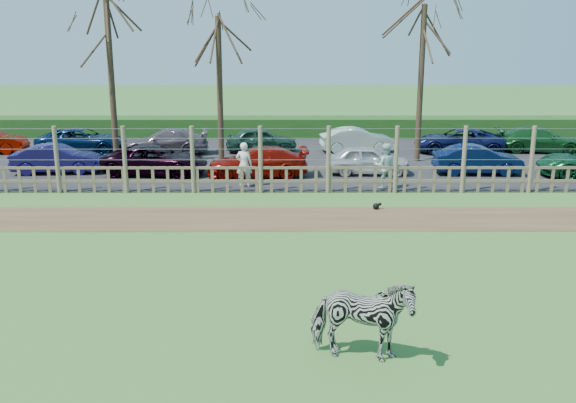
{
  "coord_description": "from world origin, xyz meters",
  "views": [
    {
      "loc": [
        0.96,
        -15.21,
        5.74
      ],
      "look_at": [
        1.0,
        2.5,
        1.1
      ],
      "focal_mm": 40.0,
      "sensor_mm": 36.0,
      "label": 1
    }
  ],
  "objects_px": {
    "tree_mid": "(219,54)",
    "visitor_b": "(385,166)",
    "visitor_a": "(244,165)",
    "car_1": "(57,159)",
    "tree_left": "(109,37)",
    "crow": "(376,206)",
    "car_4": "(367,160)",
    "car_13": "(539,140)",
    "car_2": "(155,160)",
    "car_3": "(257,162)",
    "car_5": "(478,160)",
    "car_8": "(82,141)",
    "car_12": "(459,141)",
    "car_9": "(166,142)",
    "car_11": "(357,140)",
    "zebra": "(361,319)",
    "tree_right": "(423,45)",
    "car_10": "(261,140)"
  },
  "relations": [
    {
      "from": "visitor_b",
      "to": "car_13",
      "type": "xyz_separation_m",
      "value": [
        8.81,
        7.76,
        -0.26
      ]
    },
    {
      "from": "car_8",
      "to": "car_9",
      "type": "bearing_deg",
      "value": -98.2
    },
    {
      "from": "crow",
      "to": "car_4",
      "type": "xyz_separation_m",
      "value": [
        0.35,
        5.49,
        0.52
      ]
    },
    {
      "from": "crow",
      "to": "zebra",
      "type": "bearing_deg",
      "value": -99.33
    },
    {
      "from": "tree_mid",
      "to": "visitor_b",
      "type": "height_order",
      "value": "tree_mid"
    },
    {
      "from": "tree_right",
      "to": "car_10",
      "type": "distance_m",
      "value": 8.95
    },
    {
      "from": "car_4",
      "to": "car_13",
      "type": "distance_m",
      "value": 10.52
    },
    {
      "from": "car_8",
      "to": "visitor_b",
      "type": "bearing_deg",
      "value": -121.59
    },
    {
      "from": "zebra",
      "to": "car_3",
      "type": "xyz_separation_m",
      "value": [
        -2.54,
        15.31,
        -0.16
      ]
    },
    {
      "from": "tree_left",
      "to": "visitor_b",
      "type": "relative_size",
      "value": 4.57
    },
    {
      "from": "visitor_a",
      "to": "car_5",
      "type": "height_order",
      "value": "visitor_a"
    },
    {
      "from": "visitor_a",
      "to": "car_1",
      "type": "bearing_deg",
      "value": -11.31
    },
    {
      "from": "tree_left",
      "to": "car_2",
      "type": "height_order",
      "value": "tree_left"
    },
    {
      "from": "visitor_a",
      "to": "crow",
      "type": "bearing_deg",
      "value": 151.95
    },
    {
      "from": "visitor_a",
      "to": "tree_mid",
      "type": "bearing_deg",
      "value": -67.82
    },
    {
      "from": "car_4",
      "to": "car_11",
      "type": "distance_m",
      "value": 5.25
    },
    {
      "from": "tree_left",
      "to": "car_9",
      "type": "xyz_separation_m",
      "value": [
        1.56,
        3.27,
        -4.98
      ]
    },
    {
      "from": "tree_mid",
      "to": "car_8",
      "type": "height_order",
      "value": "tree_mid"
    },
    {
      "from": "visitor_b",
      "to": "crow",
      "type": "height_order",
      "value": "visitor_b"
    },
    {
      "from": "car_2",
      "to": "car_12",
      "type": "xyz_separation_m",
      "value": [
        13.97,
        4.94,
        0.0
      ]
    },
    {
      "from": "crow",
      "to": "car_8",
      "type": "relative_size",
      "value": 0.07
    },
    {
      "from": "car_3",
      "to": "car_12",
      "type": "distance_m",
      "value": 11.08
    },
    {
      "from": "visitor_b",
      "to": "car_5",
      "type": "height_order",
      "value": "visitor_b"
    },
    {
      "from": "crow",
      "to": "car_9",
      "type": "bearing_deg",
      "value": 131.41
    },
    {
      "from": "visitor_b",
      "to": "car_1",
      "type": "height_order",
      "value": "visitor_b"
    },
    {
      "from": "tree_right",
      "to": "car_3",
      "type": "bearing_deg",
      "value": -155.1
    },
    {
      "from": "crow",
      "to": "visitor_a",
      "type": "bearing_deg",
      "value": 145.69
    },
    {
      "from": "car_8",
      "to": "tree_mid",
      "type": "bearing_deg",
      "value": -113.25
    },
    {
      "from": "car_12",
      "to": "car_5",
      "type": "bearing_deg",
      "value": 1.77
    },
    {
      "from": "car_4",
      "to": "car_10",
      "type": "relative_size",
      "value": 1.0
    },
    {
      "from": "car_1",
      "to": "car_12",
      "type": "height_order",
      "value": "same"
    },
    {
      "from": "crow",
      "to": "car_12",
      "type": "bearing_deg",
      "value": 62.27
    },
    {
      "from": "car_9",
      "to": "car_5",
      "type": "bearing_deg",
      "value": 67.08
    },
    {
      "from": "car_1",
      "to": "car_3",
      "type": "xyz_separation_m",
      "value": [
        8.5,
        -0.74,
        0.0
      ]
    },
    {
      "from": "car_11",
      "to": "crow",
      "type": "bearing_deg",
      "value": 171.92
    },
    {
      "from": "car_13",
      "to": "tree_right",
      "type": "bearing_deg",
      "value": 116.57
    },
    {
      "from": "car_3",
      "to": "car_12",
      "type": "bearing_deg",
      "value": 115.02
    },
    {
      "from": "crow",
      "to": "car_2",
      "type": "distance_m",
      "value": 10.11
    },
    {
      "from": "zebra",
      "to": "car_8",
      "type": "distance_m",
      "value": 23.77
    },
    {
      "from": "crow",
      "to": "car_9",
      "type": "xyz_separation_m",
      "value": [
        -8.93,
        10.13,
        0.52
      ]
    },
    {
      "from": "car_3",
      "to": "car_5",
      "type": "height_order",
      "value": "same"
    },
    {
      "from": "zebra",
      "to": "car_2",
      "type": "height_order",
      "value": "zebra"
    },
    {
      "from": "visitor_a",
      "to": "tree_left",
      "type": "bearing_deg",
      "value": -25.98
    },
    {
      "from": "visitor_b",
      "to": "car_2",
      "type": "bearing_deg",
      "value": -13.24
    },
    {
      "from": "zebra",
      "to": "car_4",
      "type": "relative_size",
      "value": 0.54
    },
    {
      "from": "visitor_a",
      "to": "tree_right",
      "type": "bearing_deg",
      "value": -139.69
    },
    {
      "from": "car_4",
      "to": "car_5",
      "type": "distance_m",
      "value": 4.62
    },
    {
      "from": "tree_mid",
      "to": "crow",
      "type": "bearing_deg",
      "value": -52.67
    },
    {
      "from": "tree_mid",
      "to": "car_13",
      "type": "bearing_deg",
      "value": 10.29
    },
    {
      "from": "crow",
      "to": "car_4",
      "type": "relative_size",
      "value": 0.08
    }
  ]
}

